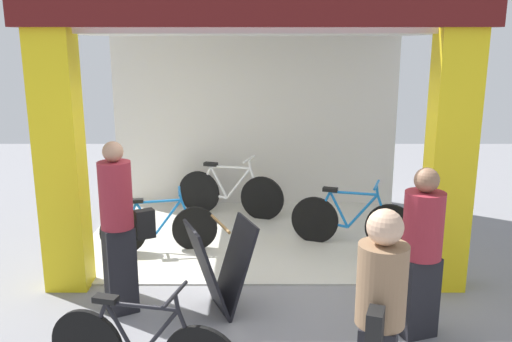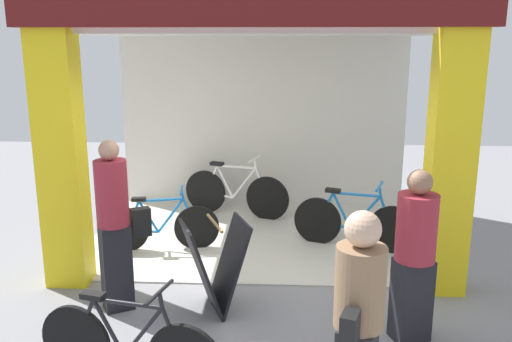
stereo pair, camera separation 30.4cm
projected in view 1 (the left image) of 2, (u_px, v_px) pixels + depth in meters
ground_plane at (256, 286)px, 6.14m from camera, size 17.31×17.31×0.00m
shop_facade at (256, 105)px, 7.24m from camera, size 4.86×3.53×3.52m
bicycle_inside_0 at (230, 193)px, 8.47m from camera, size 1.68×0.64×0.97m
bicycle_inside_1 at (352, 221)px, 7.20m from camera, size 1.58×0.61×0.91m
bicycle_inside_2 at (160, 228)px, 7.05m from camera, size 1.51×0.42×0.84m
sandwich_board_sign at (222, 267)px, 5.46m from camera, size 0.79×0.75×0.97m
pedestrian_0 at (422, 251)px, 4.93m from camera, size 0.46×0.46×1.63m
pedestrian_1 at (380, 326)px, 3.57m from camera, size 0.42×0.56×1.68m
pedestrian_2 at (120, 227)px, 5.36m from camera, size 0.57×0.45×1.78m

